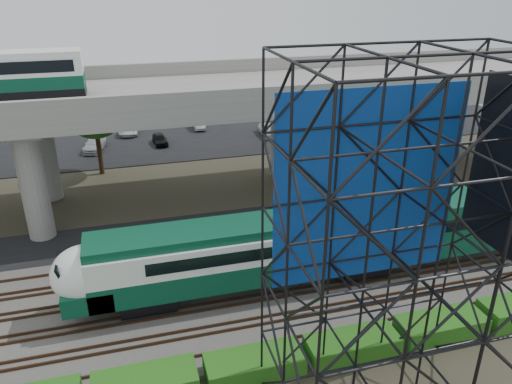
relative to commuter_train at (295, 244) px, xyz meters
name	(u,v)px	position (x,y,z in m)	size (l,w,h in m)	color
ground	(216,321)	(-5.21, -2.00, -2.88)	(140.00, 140.00, 0.00)	#474233
ballast_bed	(209,298)	(-5.21, 0.00, -2.78)	(90.00, 12.00, 0.20)	slate
service_road	(187,231)	(-5.21, 8.50, -2.84)	(90.00, 5.00, 0.08)	black
parking_lot	(157,137)	(-5.21, 32.00, -2.84)	(90.00, 18.00, 0.08)	black
harbor_water	(144,95)	(-5.21, 54.00, -2.87)	(140.00, 40.00, 0.03)	slate
rail_tracks	(209,295)	(-5.21, 0.00, -2.60)	(90.00, 9.52, 0.16)	#472D1E
commuter_train	(295,244)	(0.00, 0.00, 0.00)	(29.30, 3.06, 4.30)	black
overpass	(159,104)	(-6.08, 14.00, 5.33)	(80.00, 12.00, 12.40)	#9E9B93
scaffold_tower	(402,264)	(0.46, -9.98, 4.59)	(9.36, 6.36, 15.00)	black
hedge_strip	(254,364)	(-4.20, -6.30, -2.32)	(34.60, 1.80, 1.20)	#1D5613
trees	(111,141)	(-9.87, 14.17, 2.69)	(40.94, 16.94, 7.69)	#382314
parked_cars	(159,132)	(-5.02, 31.50, -2.18)	(37.61, 9.76, 1.32)	white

